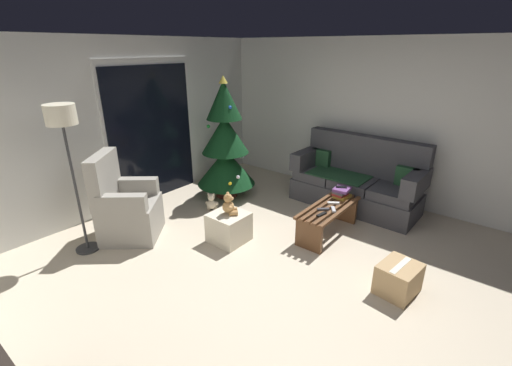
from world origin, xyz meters
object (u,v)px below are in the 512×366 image
armchair (126,208)px  ottoman (229,227)px  remote_black (322,214)px  cell_phone (341,187)px  teddy_bear_cream_by_tree (212,203)px  remote_graphite (323,209)px  book_stack (342,193)px  couch (357,181)px  remote_white (333,203)px  coffee_table (328,216)px  christmas_tree (225,146)px  teddy_bear_honey (229,205)px  cardboard_box_taped_mid_floor (398,279)px  floor_lamp (64,130)px  remote_silver (333,209)px

armchair → ottoman: (0.74, -1.12, -0.21)m
remote_black → cell_phone: bearing=-74.0°
remote_black → ottoman: size_ratio=0.35×
teddy_bear_cream_by_tree → remote_black: bearing=-84.7°
remote_graphite → book_stack: 0.51m
ottoman → teddy_bear_cream_by_tree: size_ratio=1.54×
ottoman → armchair: bearing=123.7°
remote_black → teddy_bear_cream_by_tree: remote_black is taller
armchair → ottoman: armchair is taller
couch → teddy_bear_cream_by_tree: bearing=133.5°
remote_graphite → ottoman: remote_graphite is taller
armchair → teddy_bear_cream_by_tree: size_ratio=3.96×
remote_white → book_stack: book_stack is taller
coffee_table → cell_phone: (0.37, 0.02, 0.29)m
remote_black → cell_phone: cell_phone is taller
book_stack → christmas_tree: bearing=97.6°
couch → teddy_bear_cream_by_tree: couch is taller
teddy_bear_honey → cardboard_box_taped_mid_floor: (0.33, -2.02, -0.34)m
ottoman → teddy_bear_honey: (0.01, -0.01, 0.31)m
teddy_bear_honey → coffee_table: bearing=-43.6°
cell_phone → couch: bearing=-23.8°
armchair → floor_lamp: size_ratio=0.63×
remote_black → christmas_tree: christmas_tree is taller
book_stack → floor_lamp: bearing=140.2°
ottoman → teddy_bear_honey: 0.31m
book_stack → cell_phone: size_ratio=1.80×
remote_silver → cardboard_box_taped_mid_floor: (-0.54, -1.02, -0.26)m
remote_black → cardboard_box_taped_mid_floor: (-0.32, -1.07, -0.26)m
book_stack → christmas_tree: (-0.26, 1.93, 0.38)m
remote_silver → floor_lamp: size_ratio=0.09×
remote_white → armchair: 2.71m
teddy_bear_cream_by_tree → cardboard_box_taped_mid_floor: size_ratio=0.62×
christmas_tree → teddy_bear_honey: 1.51m
teddy_bear_honey → ottoman: bearing=136.4°
remote_black → cell_phone: 0.68m
coffee_table → ottoman: (-0.95, 0.91, -0.08)m
remote_white → cell_phone: bearing=153.1°
christmas_tree → cardboard_box_taped_mid_floor: size_ratio=4.28×
remote_black → cardboard_box_taped_mid_floor: bearing=173.2°
remote_black → remote_white: bearing=-73.9°
couch → teddy_bear_honey: (-2.03, 0.80, 0.10)m
remote_graphite → armchair: (-1.54, 2.02, -0.02)m
remote_black → teddy_bear_cream_by_tree: 1.81m
floor_lamp → teddy_bear_honey: size_ratio=6.25×
remote_white → remote_silver: (-0.18, -0.09, 0.00)m
remote_white → ottoman: 1.42m
couch → teddy_bear_cream_by_tree: 2.27m
remote_white → remote_black: (-0.40, -0.04, 0.00)m
couch → cell_phone: 0.75m
couch → remote_silver: size_ratio=12.53×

